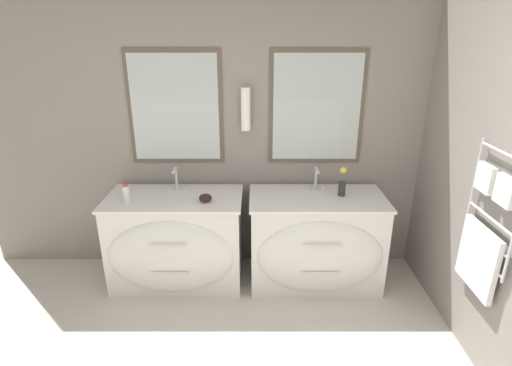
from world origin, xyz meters
The scene contains 9 objects.
wall_back centered at (0.00, 2.24, 1.31)m, with size 4.92×0.17×2.60m.
wall_right centered at (1.69, 0.99, 1.29)m, with size 0.13×4.32×2.60m.
vanity_left centered at (-0.58, 1.82, 0.42)m, with size 1.19×0.69×0.84m.
vanity_right centered at (0.68, 1.82, 0.42)m, with size 1.19×0.69×0.84m.
faucet_left centered at (-0.58, 2.01, 0.95)m, with size 0.17×0.14×0.22m.
faucet_right centered at (0.68, 2.01, 0.95)m, with size 0.17×0.14×0.22m.
toiletry_bottle centered at (-0.96, 1.76, 0.91)m, with size 0.06×0.06×0.17m.
amenity_bowl centered at (-0.29, 1.77, 0.87)m, with size 0.11×0.11×0.07m.
flower_vase centered at (0.89, 1.90, 0.95)m, with size 0.06×0.06×0.26m.
Camera 1 is at (0.14, -1.34, 2.19)m, focal length 28.00 mm.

